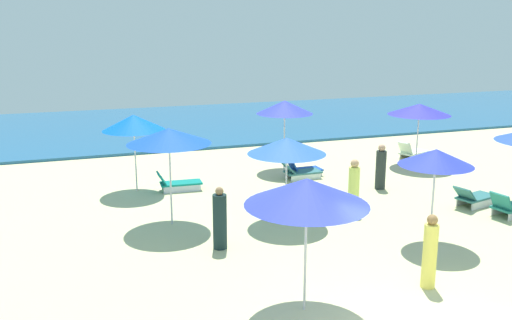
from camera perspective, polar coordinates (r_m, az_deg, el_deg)
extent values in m
cube|color=#205A88|center=(31.51, -8.50, 3.59)|extent=(60.00, 13.39, 0.12)
cube|color=silver|center=(18.51, 22.13, -4.15)|extent=(1.13, 0.34, 0.24)
cube|color=silver|center=(18.80, 20.77, -3.77)|extent=(1.13, 0.34, 0.24)
cube|color=#2D6865|center=(18.61, 21.49, -3.51)|extent=(1.41, 0.94, 0.06)
cube|color=#2D6865|center=(18.08, 20.46, -3.24)|extent=(0.57, 0.69, 0.44)
cube|color=silver|center=(18.30, 23.95, -4.55)|extent=(1.13, 0.22, 0.23)
cube|color=#247C6F|center=(17.57, 23.65, -3.90)|extent=(0.39, 0.68, 0.51)
cylinder|color=silver|center=(15.68, -8.67, -2.47)|extent=(0.05, 0.05, 2.30)
cone|color=blue|center=(15.36, -8.85, 2.43)|extent=(2.30, 2.30, 0.43)
cylinder|color=silver|center=(10.96, 5.04, -9.93)|extent=(0.05, 0.05, 2.15)
cone|color=blue|center=(10.50, 5.19, -3.24)|extent=(2.37, 2.37, 0.51)
cylinder|color=silver|center=(21.44, 2.89, 1.85)|extent=(0.05, 0.05, 2.18)
cone|color=#2E3ACE|center=(21.21, 2.94, 5.39)|extent=(2.14, 2.14, 0.50)
cube|color=silver|center=(20.24, 5.12, -1.76)|extent=(1.17, 0.06, 0.21)
cube|color=silver|center=(20.73, 4.46, -1.38)|extent=(1.17, 0.06, 0.21)
cube|color=#2D6567|center=(20.45, 4.79, -1.21)|extent=(1.31, 0.68, 0.06)
cube|color=#2D6567|center=(20.16, 3.26, -0.78)|extent=(0.43, 0.63, 0.45)
cube|color=silver|center=(20.63, 5.38, -1.50)|extent=(1.07, 0.08, 0.19)
cube|color=silver|center=(21.11, 4.71, -1.14)|extent=(1.07, 0.08, 0.19)
cube|color=#1944A1|center=(20.84, 5.05, -0.98)|extent=(1.21, 0.69, 0.06)
cube|color=#1944A1|center=(20.56, 3.71, -0.57)|extent=(0.27, 0.63, 0.43)
cylinder|color=silver|center=(23.06, 16.07, 1.96)|extent=(0.05, 0.05, 2.02)
cone|color=#2E2EBE|center=(22.85, 16.27, 4.97)|extent=(2.42, 2.42, 0.43)
cube|color=silver|center=(24.43, 16.25, 0.38)|extent=(1.16, 0.45, 0.19)
cube|color=silver|center=(24.72, 15.27, 0.59)|extent=(1.16, 0.45, 0.19)
cube|color=#DDF0CA|center=(24.55, 15.78, 0.76)|extent=(1.48, 1.04, 0.06)
cube|color=#DDF0CA|center=(23.99, 14.95, 1.15)|extent=(0.50, 0.65, 0.53)
cylinder|color=silver|center=(19.06, -12.15, -0.09)|extent=(0.05, 0.05, 2.07)
cone|color=blue|center=(18.80, -12.34, 3.74)|extent=(2.05, 2.05, 0.52)
cube|color=silver|center=(18.86, -7.50, -2.95)|extent=(1.24, 0.11, 0.23)
cube|color=silver|center=(19.35, -7.73, -2.53)|extent=(1.24, 0.11, 0.23)
cube|color=#0D7A6C|center=(19.07, -7.63, -2.33)|extent=(1.41, 0.68, 0.06)
cube|color=#0D7A6C|center=(18.94, -9.56, -1.87)|extent=(0.34, 0.59, 0.43)
cylinder|color=silver|center=(15.80, 3.09, -2.83)|extent=(0.05, 0.05, 1.96)
cone|color=blue|center=(15.51, 3.14, 1.45)|extent=(2.20, 2.20, 0.45)
cylinder|color=silver|center=(14.85, 17.50, -4.36)|extent=(0.05, 0.05, 2.05)
cone|color=#2837C0|center=(14.54, 17.84, 0.27)|extent=(1.84, 1.84, 0.41)
cylinder|color=#EEDD5B|center=(12.51, 17.24, -9.31)|extent=(0.38, 0.38, 1.41)
sphere|color=olive|center=(12.23, 17.50, -5.82)|extent=(0.23, 0.23, 0.23)
cylinder|color=#272F2D|center=(19.44, 12.56, -0.99)|extent=(0.38, 0.38, 1.32)
sphere|color=tan|center=(19.27, 12.68, 1.22)|extent=(0.24, 0.24, 0.24)
cylinder|color=#E1ED6B|center=(16.76, 9.90, -3.05)|extent=(0.45, 0.45, 1.41)
sphere|color=tan|center=(16.55, 10.01, -0.35)|extent=(0.25, 0.25, 0.25)
cylinder|color=#192D2E|center=(13.99, -3.70, -6.27)|extent=(0.49, 0.49, 1.40)
sphere|color=#916F4B|center=(13.74, -3.75, -3.17)|extent=(0.21, 0.21, 0.21)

